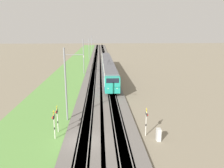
{
  "coord_description": "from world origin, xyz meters",
  "views": [
    {
      "loc": [
        -21.15,
        -1.77,
        11.58
      ],
      "look_at": [
        17.43,
        -3.97,
        2.25
      ],
      "focal_mm": 35.0,
      "sensor_mm": 36.0,
      "label": 1
    }
  ],
  "objects_px": {
    "crossing_signal_far": "(146,119)",
    "equipment_cabinet": "(159,135)",
    "catenary_mast_far": "(89,48)",
    "catenary_mast_mid": "(84,56)",
    "catenary_mast_near": "(66,85)",
    "crossing_signal_near": "(54,122)",
    "crossing_signal_aux": "(57,116)",
    "catenary_mast_distant": "(92,44)",
    "passenger_train": "(108,66)"
  },
  "relations": [
    {
      "from": "crossing_signal_far",
      "to": "equipment_cabinet",
      "type": "xyz_separation_m",
      "value": [
        -1.22,
        -1.13,
        -1.31
      ]
    },
    {
      "from": "catenary_mast_far",
      "to": "catenary_mast_mid",
      "type": "bearing_deg",
      "value": 179.99
    },
    {
      "from": "catenary_mast_near",
      "to": "crossing_signal_near",
      "type": "bearing_deg",
      "value": 172.44
    },
    {
      "from": "crossing_signal_aux",
      "to": "catenary_mast_distant",
      "type": "distance_m",
      "value": 101.19
    },
    {
      "from": "catenary_mast_near",
      "to": "catenary_mast_far",
      "type": "relative_size",
      "value": 1.07
    },
    {
      "from": "passenger_train",
      "to": "catenary_mast_distant",
      "type": "distance_m",
      "value": 67.24
    },
    {
      "from": "crossing_signal_near",
      "to": "catenary_mast_near",
      "type": "distance_m",
      "value": 5.99
    },
    {
      "from": "crossing_signal_near",
      "to": "catenary_mast_distant",
      "type": "xyz_separation_m",
      "value": [
        102.82,
        -0.69,
        2.88
      ]
    },
    {
      "from": "catenary_mast_near",
      "to": "equipment_cabinet",
      "type": "relative_size",
      "value": 6.96
    },
    {
      "from": "crossing_signal_near",
      "to": "catenary_mast_distant",
      "type": "relative_size",
      "value": 0.35
    },
    {
      "from": "catenary_mast_far",
      "to": "crossing_signal_aux",
      "type": "bearing_deg",
      "value": 179.46
    },
    {
      "from": "equipment_cabinet",
      "to": "crossing_signal_near",
      "type": "bearing_deg",
      "value": 85.67
    },
    {
      "from": "crossing_signal_aux",
      "to": "catenary_mast_near",
      "type": "xyz_separation_m",
      "value": [
        3.5,
        -0.65,
        2.93
      ]
    },
    {
      "from": "crossing_signal_far",
      "to": "equipment_cabinet",
      "type": "distance_m",
      "value": 2.12
    },
    {
      "from": "crossing_signal_far",
      "to": "catenary_mast_far",
      "type": "relative_size",
      "value": 0.37
    },
    {
      "from": "crossing_signal_near",
      "to": "catenary_mast_mid",
      "type": "relative_size",
      "value": 0.35
    },
    {
      "from": "catenary_mast_far",
      "to": "crossing_signal_near",
      "type": "bearing_deg",
      "value": 179.44
    },
    {
      "from": "crossing_signal_far",
      "to": "catenary_mast_mid",
      "type": "bearing_deg",
      "value": 104.21
    },
    {
      "from": "crossing_signal_aux",
      "to": "equipment_cabinet",
      "type": "distance_m",
      "value": 11.6
    },
    {
      "from": "crossing_signal_aux",
      "to": "catenary_mast_distant",
      "type": "relative_size",
      "value": 0.35
    },
    {
      "from": "catenary_mast_mid",
      "to": "crossing_signal_aux",
      "type": "bearing_deg",
      "value": 178.97
    },
    {
      "from": "passenger_train",
      "to": "crossing_signal_near",
      "type": "relative_size",
      "value": 12.7
    },
    {
      "from": "catenary_mast_near",
      "to": "catenary_mast_distant",
      "type": "relative_size",
      "value": 1.01
    },
    {
      "from": "crossing_signal_far",
      "to": "crossing_signal_near",
      "type": "bearing_deg",
      "value": -177.92
    },
    {
      "from": "crossing_signal_aux",
      "to": "catenary_mast_mid",
      "type": "bearing_deg",
      "value": -91.03
    },
    {
      "from": "crossing_signal_far",
      "to": "equipment_cabinet",
      "type": "relative_size",
      "value": 2.38
    },
    {
      "from": "passenger_train",
      "to": "catenary_mast_near",
      "type": "xyz_separation_m",
      "value": [
        -30.77,
        6.52,
        2.57
      ]
    },
    {
      "from": "crossing_signal_aux",
      "to": "catenary_mast_far",
      "type": "distance_m",
      "value": 68.65
    },
    {
      "from": "crossing_signal_aux",
      "to": "passenger_train",
      "type": "bearing_deg",
      "value": -101.81
    },
    {
      "from": "catenary_mast_near",
      "to": "catenary_mast_distant",
      "type": "distance_m",
      "value": 97.64
    },
    {
      "from": "crossing_signal_aux",
      "to": "catenary_mast_mid",
      "type": "relative_size",
      "value": 0.35
    },
    {
      "from": "crossing_signal_aux",
      "to": "equipment_cabinet",
      "type": "xyz_separation_m",
      "value": [
        -2.53,
        -11.24,
        -1.35
      ]
    },
    {
      "from": "passenger_train",
      "to": "crossing_signal_aux",
      "type": "xyz_separation_m",
      "value": [
        -34.27,
        7.16,
        -0.36
      ]
    },
    {
      "from": "catenary_mast_mid",
      "to": "catenary_mast_distant",
      "type": "distance_m",
      "value": 65.1
    },
    {
      "from": "passenger_train",
      "to": "crossing_signal_near",
      "type": "distance_m",
      "value": 36.66
    },
    {
      "from": "passenger_train",
      "to": "catenary_mast_near",
      "type": "relative_size",
      "value": 4.42
    },
    {
      "from": "catenary_mast_distant",
      "to": "passenger_train",
      "type": "bearing_deg",
      "value": -174.44
    },
    {
      "from": "crossing_signal_near",
      "to": "catenary_mast_mid",
      "type": "height_order",
      "value": "catenary_mast_mid"
    },
    {
      "from": "crossing_signal_far",
      "to": "catenary_mast_far",
      "type": "bearing_deg",
      "value": 97.71
    },
    {
      "from": "catenary_mast_distant",
      "to": "catenary_mast_near",
      "type": "bearing_deg",
      "value": 180.0
    },
    {
      "from": "passenger_train",
      "to": "crossing_signal_aux",
      "type": "distance_m",
      "value": 35.01
    },
    {
      "from": "crossing_signal_aux",
      "to": "catenary_mast_mid",
      "type": "height_order",
      "value": "catenary_mast_mid"
    },
    {
      "from": "crossing_signal_aux",
      "to": "crossing_signal_far",
      "type": "bearing_deg",
      "value": 172.62
    },
    {
      "from": "crossing_signal_near",
      "to": "equipment_cabinet",
      "type": "distance_m",
      "value": 11.39
    },
    {
      "from": "passenger_train",
      "to": "crossing_signal_near",
      "type": "bearing_deg",
      "value": -11.33
    },
    {
      "from": "crossing_signal_far",
      "to": "catenary_mast_near",
      "type": "relative_size",
      "value": 0.34
    },
    {
      "from": "equipment_cabinet",
      "to": "catenary_mast_near",
      "type": "bearing_deg",
      "value": 60.36
    },
    {
      "from": "catenary_mast_distant",
      "to": "catenary_mast_mid",
      "type": "bearing_deg",
      "value": 180.0
    },
    {
      "from": "passenger_train",
      "to": "catenary_mast_near",
      "type": "height_order",
      "value": "catenary_mast_near"
    },
    {
      "from": "catenary_mast_mid",
      "to": "equipment_cabinet",
      "type": "bearing_deg",
      "value": -164.64
    }
  ]
}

